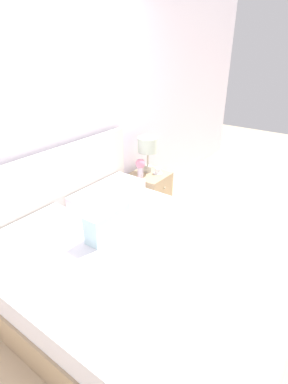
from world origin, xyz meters
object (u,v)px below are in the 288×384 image
Objects in this scene: bed at (140,273)px; nightstand at (149,195)px; flower_vase at (141,166)px; teacup at (158,171)px; table_lamp at (148,147)px.

bed is 1.40m from nightstand.
nightstand is at bearing -15.01° from flower_vase.
flower_vase is 0.25m from teacup.
table_lamp is at bearing 97.25° from teacup.
bed is at bearing -143.35° from flower_vase.
nightstand is at bearing 135.89° from teacup.
teacup is (1.25, 0.68, 0.29)m from bed.
teacup is at bearing -44.11° from nightstand.
bed is 1.59m from table_lamp.
teacup is (0.02, -0.13, -0.28)m from table_lamp.
table_lamp is 0.26m from flower_vase.
nightstand is 2.49× the size of flower_vase.
nightstand is 1.31× the size of table_lamp.
table_lamp is 0.31m from teacup.
nightstand is 0.59m from table_lamp.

